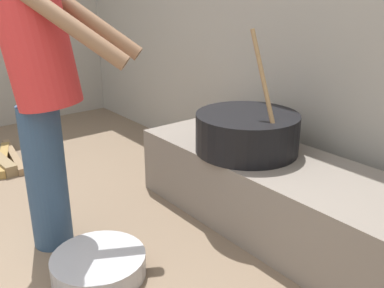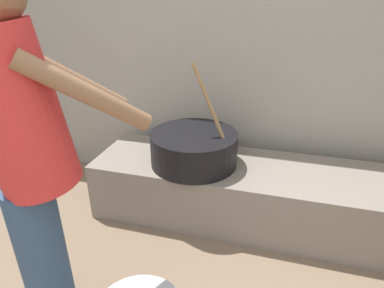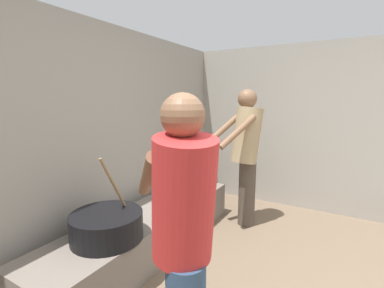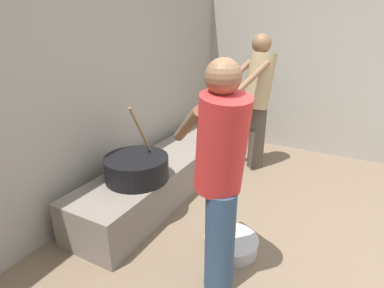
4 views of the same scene
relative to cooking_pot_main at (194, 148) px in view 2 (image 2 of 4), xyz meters
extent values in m
cube|color=#9E998E|center=(-0.09, 0.56, 0.61)|extent=(5.60, 0.20, 2.25)
cube|color=slate|center=(0.55, 0.04, -0.31)|extent=(2.47, 0.60, 0.41)
cylinder|color=black|center=(0.00, 0.00, 0.00)|extent=(0.57, 0.57, 0.22)
cylinder|color=#937047|center=(0.10, 0.00, 0.31)|extent=(0.25, 0.06, 0.51)
cylinder|color=navy|center=(-0.41, -1.00, -0.14)|extent=(0.20, 0.20, 0.75)
cylinder|color=red|center=(-0.39, -0.98, 0.54)|extent=(0.48, 0.48, 0.64)
cylinder|color=brown|center=(-0.14, -0.90, 0.61)|extent=(0.36, 0.38, 0.35)
cylinder|color=brown|center=(-0.33, -0.72, 0.61)|extent=(0.36, 0.38, 0.35)
camera|label=1|loc=(1.58, -1.63, 0.76)|focal=39.94mm
camera|label=2|loc=(0.51, -1.86, 0.92)|focal=30.21mm
camera|label=3|loc=(-1.43, -1.63, 1.02)|focal=25.52mm
camera|label=4|loc=(-1.96, -1.63, 1.20)|focal=28.77mm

